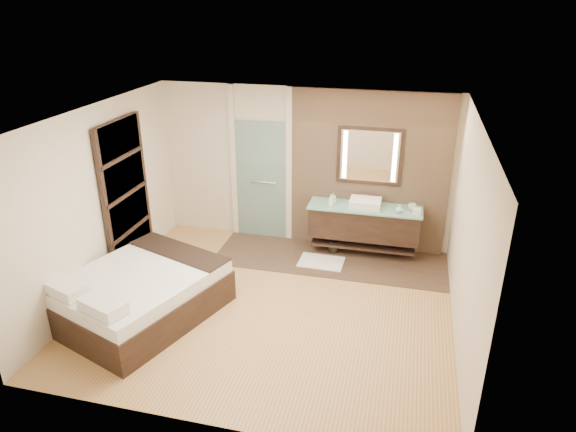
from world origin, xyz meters
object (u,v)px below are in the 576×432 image
(mirror_unit, at_px, (370,156))
(waste_bin, at_px, (334,246))
(bed, at_px, (140,294))
(vanity, at_px, (364,222))

(mirror_unit, xyz_separation_m, waste_bin, (-0.48, -0.31, -1.54))
(waste_bin, bearing_deg, bed, -132.64)
(bed, bearing_deg, waste_bin, 67.10)
(mirror_unit, relative_size, waste_bin, 4.80)
(mirror_unit, distance_m, waste_bin, 1.64)
(vanity, height_order, bed, vanity)
(mirror_unit, bearing_deg, bed, -134.80)
(vanity, height_order, mirror_unit, mirror_unit)
(vanity, xyz_separation_m, mirror_unit, (0.00, 0.24, 1.07))
(vanity, distance_m, mirror_unit, 1.10)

